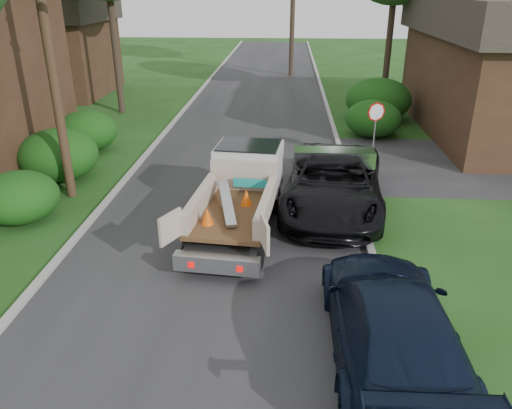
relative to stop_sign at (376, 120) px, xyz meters
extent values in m
plane|color=#1C3F12|center=(-5.20, -9.00, -1.78)|extent=(120.00, 120.00, 0.00)
cube|color=#28282B|center=(-5.20, 1.00, -1.77)|extent=(8.00, 90.00, 0.02)
cube|color=#9E9E99|center=(-9.30, 1.00, -1.72)|extent=(0.20, 90.00, 0.12)
cube|color=#9E9E99|center=(-1.10, 1.00, -1.72)|extent=(0.20, 90.00, 0.12)
cylinder|color=slate|center=(0.00, 0.00, -0.78)|extent=(0.06, 0.06, 2.00)
cylinder|color=#B20A0A|center=(0.00, 0.00, 0.32)|extent=(0.71, 0.32, 0.76)
cylinder|color=#382619|center=(-10.70, -4.00, 3.22)|extent=(0.30, 0.30, 10.00)
cube|color=#3C2418|center=(-18.70, 13.00, 0.47)|extent=(7.00, 7.00, 4.50)
cube|color=#332B26|center=(-18.70, 13.00, 3.42)|extent=(7.56, 7.56, 1.40)
ellipsoid|color=#17440F|center=(-11.40, -6.00, -1.01)|extent=(2.34, 2.34, 1.53)
ellipsoid|color=#17440F|center=(-11.70, -2.50, -0.84)|extent=(2.86, 2.86, 1.87)
ellipsoid|color=#17440F|center=(-12.00, 1.00, -0.93)|extent=(2.60, 2.60, 1.70)
ellipsoid|color=#17440F|center=(0.60, 4.00, -0.93)|extent=(2.60, 2.60, 1.70)
ellipsoid|color=#17440F|center=(1.30, 7.00, -0.67)|extent=(3.38, 3.38, 2.21)
cylinder|color=#2D2119|center=(-12.70, 8.00, 2.72)|extent=(0.36, 0.36, 9.00)
cylinder|color=#2D2119|center=(2.30, 11.00, 2.47)|extent=(0.36, 0.36, 8.50)
cylinder|color=#2D2119|center=(-3.20, 21.00, 3.72)|extent=(0.36, 0.36, 11.00)
cylinder|color=black|center=(-5.47, -4.76, -1.37)|extent=(0.35, 0.84, 0.82)
cylinder|color=black|center=(-3.76, -4.93, -1.37)|extent=(0.35, 0.84, 0.82)
cylinder|color=black|center=(-5.81, -8.19, -1.37)|extent=(0.35, 0.84, 0.82)
cylinder|color=black|center=(-4.10, -8.36, -1.37)|extent=(0.35, 0.84, 0.82)
cube|color=black|center=(-4.78, -6.47, -1.22)|extent=(2.32, 5.41, 0.22)
cube|color=beige|center=(-4.59, -4.58, -0.42)|extent=(2.15, 1.82, 1.40)
cube|color=black|center=(-4.59, -4.58, 0.08)|extent=(2.00, 1.67, 0.50)
cube|color=#472D19|center=(-4.84, -7.10, -0.87)|extent=(2.31, 3.44, 0.11)
cube|color=beige|center=(-4.68, -5.48, -0.37)|extent=(1.99, 0.29, 0.91)
cube|color=beige|center=(-5.74, -7.01, -0.55)|extent=(0.53, 3.09, 0.54)
cube|color=beige|center=(-3.94, -7.19, -0.55)|extent=(0.53, 3.09, 0.54)
cube|color=silver|center=(-5.03, -9.04, -1.28)|extent=(2.11, 0.52, 0.41)
cube|color=#B20505|center=(-5.63, -9.14, -1.28)|extent=(0.15, 0.05, 0.14)
cube|color=#B20505|center=(-4.46, -9.26, -1.28)|extent=(0.15, 0.05, 0.14)
cube|color=beige|center=(-6.15, -8.79, -0.46)|extent=(0.42, 0.77, 0.72)
cube|color=beige|center=(-3.89, -9.02, -0.46)|extent=(0.27, 0.81, 0.72)
cube|color=silver|center=(-5.01, -6.99, -0.56)|extent=(0.77, 2.35, 0.42)
cone|color=#F2590A|center=(-5.42, -7.86, -0.59)|extent=(0.36, 0.36, 0.45)
cone|color=#F2590A|center=(-4.51, -6.59, -0.59)|extent=(0.36, 0.36, 0.45)
cube|color=#148C84|center=(-4.47, -5.73, -0.50)|extent=(1.00, 0.19, 0.26)
imported|color=black|center=(-1.92, -4.50, -0.88)|extent=(3.69, 6.73, 1.79)
imported|color=black|center=(-1.40, -11.50, -0.96)|extent=(2.34, 5.66, 1.64)
camera|label=1|loc=(-3.45, -19.27, 4.82)|focal=35.00mm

